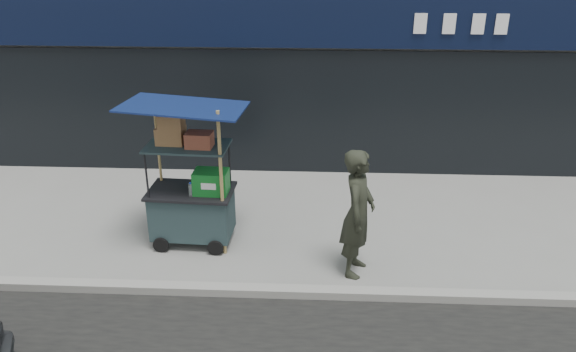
{
  "coord_description": "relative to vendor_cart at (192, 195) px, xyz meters",
  "views": [
    {
      "loc": [
        0.36,
        -6.31,
        4.47
      ],
      "look_at": [
        0.01,
        1.2,
        1.1
      ],
      "focal_mm": 35.0,
      "sensor_mm": 36.0,
      "label": 1
    }
  ],
  "objects": [
    {
      "name": "curb",
      "position": [
        1.42,
        -1.32,
        -0.73
      ],
      "size": [
        80.0,
        0.18,
        0.12
      ],
      "primitive_type": "cube",
      "color": "gray",
      "rests_on": "ground"
    },
    {
      "name": "vendor_man",
      "position": [
        2.41,
        -0.69,
        0.12
      ],
      "size": [
        0.6,
        0.76,
        1.83
      ],
      "primitive_type": "imported",
      "rotation": [
        0.0,
        0.0,
        1.3
      ],
      "color": "black",
      "rests_on": "ground"
    },
    {
      "name": "vendor_cart",
      "position": [
        0.0,
        0.0,
        0.0
      ],
      "size": [
        1.73,
        1.27,
        2.26
      ],
      "rotation": [
        0.0,
        0.0,
        -0.06
      ],
      "color": "#1B2A2D",
      "rests_on": "ground"
    },
    {
      "name": "ground",
      "position": [
        1.42,
        -1.12,
        -0.79
      ],
      "size": [
        80.0,
        80.0,
        0.0
      ],
      "primitive_type": "plane",
      "color": "slate",
      "rests_on": "ground"
    }
  ]
}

